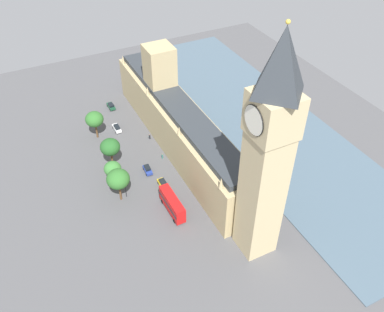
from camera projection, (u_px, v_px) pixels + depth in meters
The scene contains 16 objects.
ground_plane at pixel (174, 148), 121.80m from camera, with size 142.09×142.09×0.00m, color #4C4C4F.
river_thames at pixel (261, 121), 132.36m from camera, with size 35.25×127.88×0.25m, color #475B6B.
parliament_building at pixel (177, 122), 118.39m from camera, with size 11.05×72.09×26.59m.
clock_tower at pixel (268, 153), 77.07m from camera, with size 8.27×8.27×53.30m.
car_dark_green_opposite_hall at pixel (111, 106), 137.80m from camera, with size 1.96×4.40×1.74m.
car_white_corner at pixel (117, 128), 128.17m from camera, with size 1.85×4.60×1.74m.
car_blue_kerbside at pixel (148, 169), 113.31m from camera, with size 2.01×4.19×1.74m.
car_yellow_cab_under_trees at pixel (163, 184), 108.89m from camera, with size 1.90×4.56×1.74m.
double_decker_bus_far_end at pixel (172, 204), 100.98m from camera, with size 2.74×10.53×4.75m.
pedestrian_trailing at pixel (150, 137), 124.95m from camera, with size 0.70×0.66×1.68m.
pedestrian_near_tower at pixel (162, 156), 117.88m from camera, with size 0.56×0.65×1.66m.
plane_tree_midblock at pixel (113, 169), 106.14m from camera, with size 4.50×4.50×7.78m.
plane_tree_leading at pixel (110, 147), 110.49m from camera, with size 5.44×5.44×9.76m.
plane_tree_by_river_gate at pixel (94, 119), 121.78m from camera, with size 5.43×5.43×9.00m.
plane_tree_slot_10 at pixel (118, 179), 101.31m from camera, with size 5.86×5.86×9.61m.
street_lamp_slot_11 at pixel (125, 185), 103.80m from camera, with size 0.56×0.56×6.15m.
Camera 1 is at (37.32, 87.11, 76.74)m, focal length 38.24 mm.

